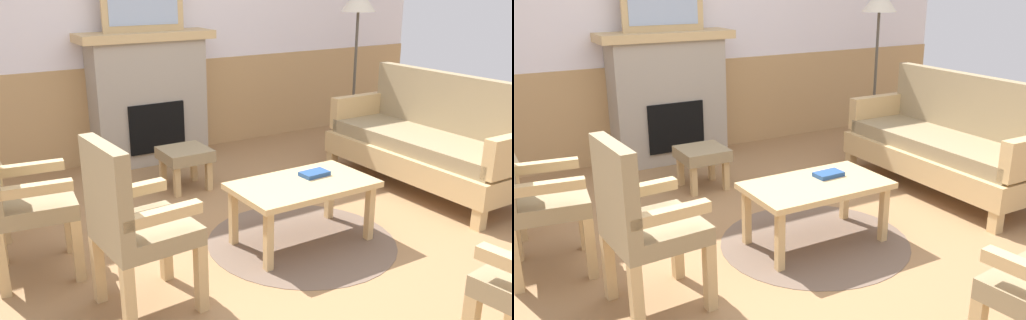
% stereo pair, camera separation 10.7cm
% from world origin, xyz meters
% --- Properties ---
extents(ground_plane, '(14.00, 14.00, 0.00)m').
position_xyz_m(ground_plane, '(0.00, 0.00, 0.00)').
color(ground_plane, '#997047').
extents(wall_back, '(7.20, 0.14, 2.70)m').
position_xyz_m(wall_back, '(0.00, 2.60, 1.31)').
color(wall_back, white).
rests_on(wall_back, ground_plane).
extents(fireplace, '(1.30, 0.44, 1.28)m').
position_xyz_m(fireplace, '(0.00, 2.35, 0.65)').
color(fireplace, '#A39989').
rests_on(fireplace, ground_plane).
extents(framed_picture, '(0.80, 0.04, 0.56)m').
position_xyz_m(framed_picture, '(0.00, 2.35, 1.56)').
color(framed_picture, tan).
rests_on(framed_picture, fireplace).
extents(couch, '(0.70, 1.80, 0.98)m').
position_xyz_m(couch, '(1.76, 0.37, 0.40)').
color(couch, tan).
rests_on(couch, ground_plane).
extents(coffee_table, '(0.96, 0.56, 0.44)m').
position_xyz_m(coffee_table, '(0.19, 0.06, 0.39)').
color(coffee_table, tan).
rests_on(coffee_table, ground_plane).
extents(round_rug, '(1.32, 1.32, 0.01)m').
position_xyz_m(round_rug, '(0.19, 0.06, 0.00)').
color(round_rug, brown).
rests_on(round_rug, ground_plane).
extents(book_on_table, '(0.20, 0.13, 0.03)m').
position_xyz_m(book_on_table, '(0.34, 0.12, 0.46)').
color(book_on_table, navy).
rests_on(book_on_table, coffee_table).
extents(footstool, '(0.40, 0.40, 0.36)m').
position_xyz_m(footstool, '(-0.04, 1.44, 0.28)').
color(footstool, tan).
rests_on(footstool, ground_plane).
extents(armchair_near_fireplace, '(0.53, 0.53, 0.98)m').
position_xyz_m(armchair_near_fireplace, '(-1.52, 0.58, 0.54)').
color(armchair_near_fireplace, tan).
rests_on(armchair_near_fireplace, ground_plane).
extents(armchair_by_window_left, '(0.51, 0.51, 0.98)m').
position_xyz_m(armchair_by_window_left, '(-1.08, -0.15, 0.54)').
color(armchair_by_window_left, tan).
rests_on(armchair_by_window_left, ground_plane).
extents(floor_lamp_by_couch, '(0.36, 0.36, 1.68)m').
position_xyz_m(floor_lamp_by_couch, '(2.14, 1.77, 1.45)').
color(floor_lamp_by_couch, '#332D28').
rests_on(floor_lamp_by_couch, ground_plane).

